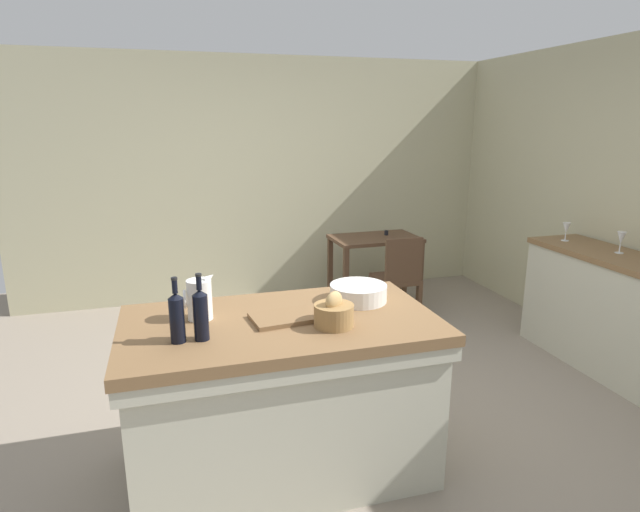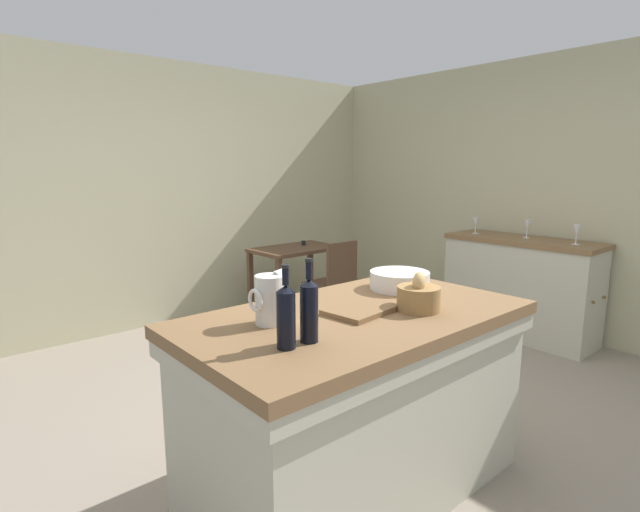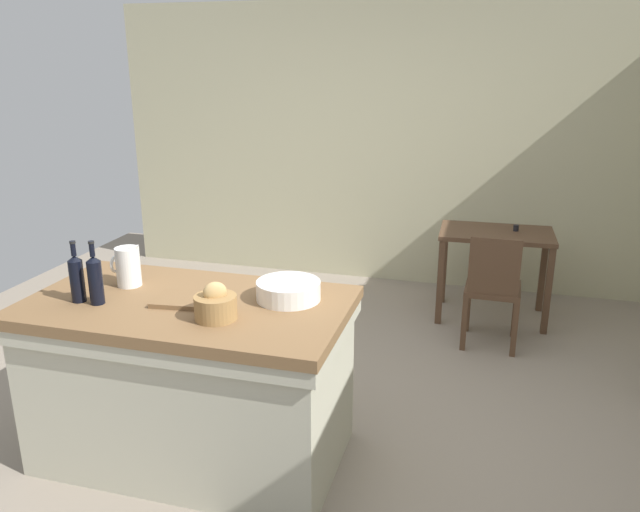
{
  "view_description": "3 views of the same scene",
  "coord_description": "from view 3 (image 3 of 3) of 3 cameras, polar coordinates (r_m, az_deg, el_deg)",
  "views": [
    {
      "loc": [
        -1.02,
        -3.12,
        1.92
      ],
      "look_at": [
        0.02,
        0.46,
        0.96
      ],
      "focal_mm": 29.25,
      "sensor_mm": 36.0,
      "label": 1
    },
    {
      "loc": [
        -2.06,
        -2.12,
        1.58
      ],
      "look_at": [
        0.11,
        0.39,
        0.97
      ],
      "focal_mm": 27.2,
      "sensor_mm": 36.0,
      "label": 2
    },
    {
      "loc": [
        0.96,
        -3.26,
        2.1
      ],
      "look_at": [
        -0.08,
        0.46,
        0.87
      ],
      "focal_mm": 35.08,
      "sensor_mm": 36.0,
      "label": 3
    }
  ],
  "objects": [
    {
      "name": "writing_desk",
      "position": [
        5.31,
        15.72,
        0.9
      ],
      "size": [
        0.91,
        0.58,
        0.8
      ],
      "color": "#513826",
      "rests_on": "ground"
    },
    {
      "name": "pitcher",
      "position": [
        3.54,
        -17.12,
        -0.89
      ],
      "size": [
        0.17,
        0.13,
        0.26
      ],
      "color": "white",
      "rests_on": "island_table"
    },
    {
      "name": "bread_basket",
      "position": [
        3.01,
        -9.51,
        -4.47
      ],
      "size": [
        0.2,
        0.2,
        0.19
      ],
      "color": "olive",
      "rests_on": "island_table"
    },
    {
      "name": "wine_bottle_dark",
      "position": [
        3.32,
        -19.81,
        -1.96
      ],
      "size": [
        0.07,
        0.07,
        0.33
      ],
      "color": "black",
      "rests_on": "island_table"
    },
    {
      "name": "ground_plane",
      "position": [
        4.0,
        -0.74,
        -14.0
      ],
      "size": [
        6.76,
        6.76,
        0.0
      ],
      "primitive_type": "plane",
      "color": "gray"
    },
    {
      "name": "wooden_chair",
      "position": [
        4.8,
        15.48,
        -2.75
      ],
      "size": [
        0.41,
        0.41,
        0.89
      ],
      "color": "#513826",
      "rests_on": "ground"
    },
    {
      "name": "wine_bottle_amber",
      "position": [
        3.39,
        -21.31,
        -1.82
      ],
      "size": [
        0.07,
        0.07,
        0.32
      ],
      "color": "black",
      "rests_on": "island_table"
    },
    {
      "name": "island_table",
      "position": [
        3.45,
        -11.62,
        -10.5
      ],
      "size": [
        1.66,
        0.93,
        0.91
      ],
      "color": "brown",
      "rests_on": "ground"
    },
    {
      "name": "wall_back",
      "position": [
        5.99,
        6.33,
        9.9
      ],
      "size": [
        5.32,
        0.12,
        2.6
      ],
      "primitive_type": "cube",
      "color": "#B7B28E",
      "rests_on": "ground"
    },
    {
      "name": "cutting_board",
      "position": [
        3.26,
        -11.98,
        -3.93
      ],
      "size": [
        0.35,
        0.27,
        0.02
      ],
      "primitive_type": "cube",
      "rotation": [
        0.0,
        0.0,
        0.12
      ],
      "color": "brown",
      "rests_on": "island_table"
    },
    {
      "name": "wash_bowl",
      "position": [
        3.21,
        -2.91,
        -3.15
      ],
      "size": [
        0.33,
        0.33,
        0.1
      ],
      "primitive_type": "cylinder",
      "color": "white",
      "rests_on": "island_table"
    }
  ]
}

